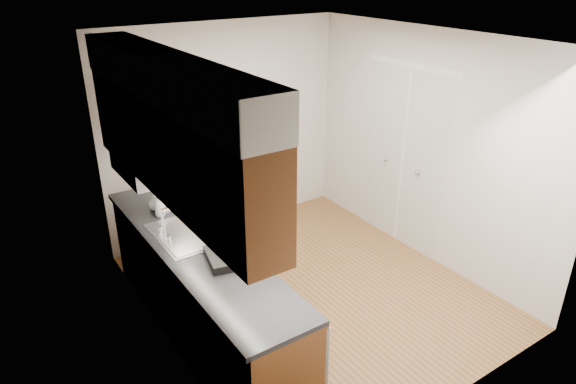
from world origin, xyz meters
The scene contains 15 objects.
floor centered at (0.00, 0.00, 0.00)m, with size 3.50×3.50×0.00m, color #8F5E36.
ceiling centered at (0.00, 0.00, 2.50)m, with size 3.50×3.50×0.00m, color white.
wall_left centered at (-1.50, 0.00, 1.25)m, with size 0.02×3.50×2.50m, color beige.
wall_right centered at (1.50, 0.00, 1.25)m, with size 0.02×3.50×2.50m, color beige.
wall_back centered at (0.00, 1.75, 1.25)m, with size 3.00×0.02×2.50m, color beige.
counter centered at (-1.20, 0.00, 0.49)m, with size 0.64×2.80×1.30m.
upper_cabinets centered at (-1.33, 0.05, 1.95)m, with size 0.47×2.80×1.21m.
closet_door centered at (1.49, 0.30, 1.02)m, with size 0.02×1.22×2.05m, color silver.
floor_mat centered at (-0.51, 0.18, 0.01)m, with size 0.49×0.84×0.02m, color slate.
person centered at (-0.51, 0.18, 0.92)m, with size 0.64×0.42×1.80m, color #9DB1BF.
soap_bottle_a centered at (-1.26, 0.66, 1.06)m, with size 0.09×0.09×0.24m, color silver.
soap_bottle_b centered at (-1.20, 0.73, 1.05)m, with size 0.10×0.10×0.22m, color silver.
soap_bottle_c centered at (-1.25, 0.81, 1.02)m, with size 0.12×0.12×0.16m, color silver.
soda_can centered at (-0.98, 0.73, 1.00)m, with size 0.07×0.07×0.12m, color maroon.
dish_rack centered at (-1.05, -0.38, 0.97)m, with size 0.43×0.36×0.07m, color black.
Camera 1 is at (-2.64, -3.49, 3.11)m, focal length 32.00 mm.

